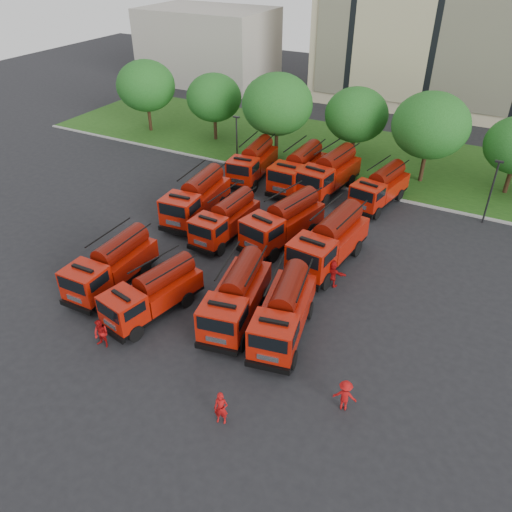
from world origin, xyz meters
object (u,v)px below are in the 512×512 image
at_px(fire_truck_6, 283,221).
at_px(fire_truck_11, 380,187).
at_px(firefighter_2, 291,359).
at_px(fire_truck_1, 153,293).
at_px(fire_truck_3, 284,311).
at_px(fire_truck_10, 329,173).
at_px(firefighter_0, 222,421).
at_px(fire_truck_5, 226,219).
at_px(fire_truck_7, 329,241).
at_px(fire_truck_0, 112,265).
at_px(firefighter_4, 218,251).
at_px(fire_truck_2, 237,296).
at_px(fire_truck_4, 197,198).
at_px(firefighter_1, 104,346).
at_px(firefighter_5, 331,285).
at_px(fire_truck_8, 253,162).
at_px(firefighter_3, 343,408).

distance_m(fire_truck_6, fire_truck_11, 10.04).
bearing_deg(firefighter_2, fire_truck_1, 98.86).
xyz_separation_m(fire_truck_6, fire_truck_11, (4.47, 8.99, -0.12)).
distance_m(fire_truck_3, firefighter_2, 2.62).
relative_size(fire_truck_10, firefighter_0, 4.33).
height_order(fire_truck_5, fire_truck_7, fire_truck_7).
relative_size(fire_truck_3, fire_truck_11, 1.02).
bearing_deg(fire_truck_7, fire_truck_0, -135.72).
bearing_deg(firefighter_4, fire_truck_2, 176.74).
bearing_deg(fire_truck_10, fire_truck_6, -81.75).
relative_size(fire_truck_6, fire_truck_7, 0.97).
height_order(fire_truck_4, fire_truck_7, fire_truck_7).
xyz_separation_m(fire_truck_5, firefighter_0, (8.35, -14.45, -1.48)).
bearing_deg(fire_truck_7, fire_truck_2, -102.28).
xyz_separation_m(firefighter_1, firefighter_5, (9.04, 11.10, 0.00)).
bearing_deg(firefighter_4, fire_truck_5, -30.48).
distance_m(fire_truck_4, firefighter_4, 5.69).
bearing_deg(fire_truck_8, fire_truck_3, -63.05).
bearing_deg(fire_truck_7, fire_truck_3, -81.32).
relative_size(firefighter_4, firefighter_5, 0.98).
bearing_deg(fire_truck_3, fire_truck_1, -176.81).
relative_size(fire_truck_10, fire_truck_11, 1.12).
height_order(firefighter_1, firefighter_3, firefighter_1).
bearing_deg(fire_truck_8, firefighter_5, -50.77).
bearing_deg(firefighter_1, fire_truck_5, 87.03).
relative_size(fire_truck_5, fire_truck_7, 0.84).
xyz_separation_m(fire_truck_2, fire_truck_11, (3.15, 18.06, -0.05)).
distance_m(fire_truck_11, firefighter_1, 25.09).
xyz_separation_m(fire_truck_6, firefighter_0, (4.37, -15.85, -1.65)).
xyz_separation_m(firefighter_2, firefighter_4, (-9.03, 7.26, 0.00)).
bearing_deg(firefighter_4, firefighter_1, 133.85).
height_order(fire_truck_2, firefighter_3, fire_truck_2).
xyz_separation_m(fire_truck_2, fire_truck_5, (-5.30, 7.66, -0.09)).
bearing_deg(fire_truck_3, firefighter_5, 70.61).
bearing_deg(fire_truck_0, fire_truck_4, 91.41).
relative_size(fire_truck_3, fire_truck_6, 0.94).
xyz_separation_m(fire_truck_4, firefighter_4, (4.06, -3.62, -1.66)).
bearing_deg(fire_truck_8, fire_truck_4, -98.87).
relative_size(fire_truck_11, firefighter_0, 3.88).
height_order(fire_truck_0, fire_truck_1, fire_truck_0).
xyz_separation_m(fire_truck_1, fire_truck_4, (-4.35, 11.11, 0.21)).
bearing_deg(firefighter_5, firefighter_0, 93.64).
height_order(fire_truck_2, fire_truck_6, fire_truck_6).
relative_size(fire_truck_4, fire_truck_8, 1.03).
relative_size(fire_truck_0, firefighter_5, 3.64).
bearing_deg(firefighter_2, fire_truck_10, 23.18).
relative_size(fire_truck_1, fire_truck_4, 0.90).
relative_size(fire_truck_8, firefighter_5, 3.85).
bearing_deg(fire_truck_5, firefighter_5, -10.24).
distance_m(fire_truck_2, firefighter_5, 6.91).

